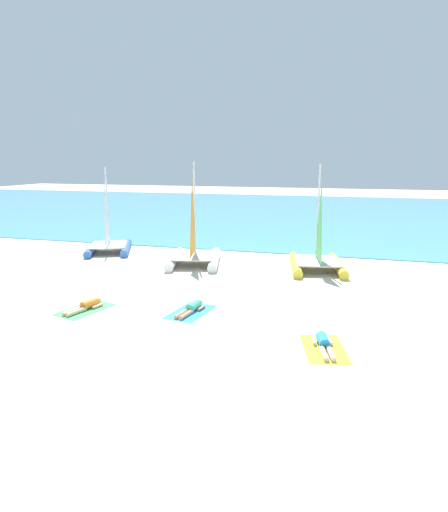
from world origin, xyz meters
The scene contains 11 objects.
ground_plane centered at (0.00, 10.00, 0.00)m, with size 120.00×120.00×0.00m, color beige.
ocean_water centered at (0.00, 31.88, 0.03)m, with size 120.00×40.00×0.05m, color #4C9EB7.
sailboat_yellow centered at (3.51, 8.85, 0.73)m, with size 3.00×4.10×4.88m.
sailboat_white centered at (-2.39, 8.37, 0.74)m, with size 3.26×4.28×4.98m.
sailboat_blue centered at (-7.94, 9.79, 0.70)m, with size 3.56×4.20×4.67m.
towel_left centered at (-3.73, 1.02, 0.01)m, with size 1.10×1.90×0.01m, color #4CB266.
sunbather_left centered at (-3.71, 1.09, 0.13)m, with size 0.78×1.55×0.30m.
towel_middle centered at (-0.16, 1.79, 0.01)m, with size 1.10×1.90×0.01m, color #338CD8.
sunbather_middle centered at (-0.15, 1.86, 0.13)m, with size 0.65×1.57×0.30m.
towel_right centered at (4.35, 0.04, 0.01)m, with size 1.10×1.90×0.01m, color yellow.
sunbather_right centered at (4.33, 0.10, 0.13)m, with size 0.75×1.56×0.30m.
Camera 1 is at (4.74, -11.32, 5.03)m, focal length 30.54 mm.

